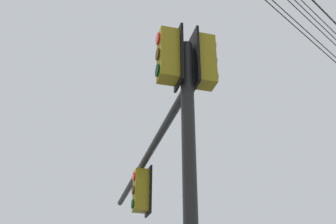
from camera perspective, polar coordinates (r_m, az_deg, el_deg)
The scene contains 1 object.
signal_mast_assembly at distance 6.88m, azimuth 0.08°, elevation -6.37°, with size 6.55×0.96×6.26m.
Camera 1 is at (-4.72, 2.11, 1.91)m, focal length 44.31 mm.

